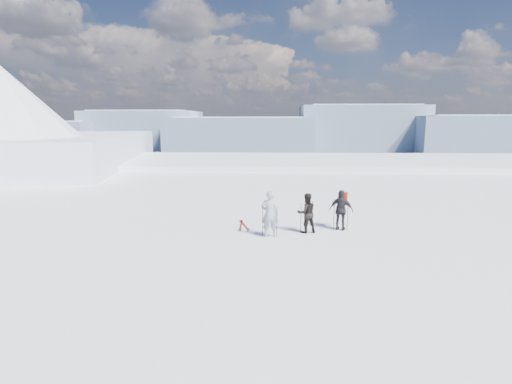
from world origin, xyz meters
TOP-DOWN VIEW (x-y plane):
  - lake_basin at (0.00, 30.00)m, footprint 820.00×820.00m
  - far_mountain_range at (29.60, 454.78)m, footprint 770.00×110.00m
  - near_ridge at (-26.64, 29.20)m, footprint 31.37×35.68m
  - skier_grey at (-1.06, 2.34)m, footprint 0.70×0.50m
  - skier_dark at (0.40, 2.98)m, footprint 0.91×0.79m
  - skier_pack at (1.85, 3.44)m, footprint 1.06×0.73m
  - backpack at (1.94, 3.67)m, footprint 0.40×0.32m
  - ski_poles at (0.41, 2.84)m, footprint 3.45×1.19m
  - skis_loose at (-2.24, 3.98)m, footprint 0.59×1.70m

SIDE VIEW (x-z plane):
  - far_mountain_range at x=29.60m, z-range -33.69..19.31m
  - lake_basin at x=0.00m, z-range -42.31..29.31m
  - near_ridge at x=-26.64m, z-range -16.35..9.27m
  - skis_loose at x=-2.24m, z-range 0.00..0.03m
  - ski_poles at x=0.41m, z-range -0.04..1.29m
  - skier_dark at x=0.40m, z-range 0.00..1.61m
  - skier_pack at x=1.85m, z-range 0.00..1.67m
  - skier_grey at x=-1.06m, z-range 0.00..1.82m
  - backpack at x=1.94m, z-range 1.67..2.20m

